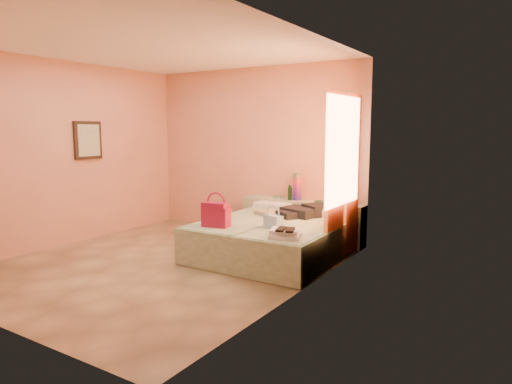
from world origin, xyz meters
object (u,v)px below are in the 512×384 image
Objects in this scene: water_bottle at (290,193)px; flower_vase at (346,195)px; bed_left at (246,235)px; green_book at (322,202)px; bed_right at (301,244)px; blue_handbag at (273,222)px; towel_stack at (285,234)px; magenta_handbag at (216,214)px; headboard_ledge at (301,221)px.

water_bottle is 0.81× the size of flower_vase.
bed_left is 1.31m from green_book.
bed_right is 1.09m from green_book.
bed_right is at bearing -101.03° from flower_vase.
green_book is at bearing 104.52° from blue_handbag.
water_bottle is 0.66× the size of towel_stack.
water_bottle reaches higher than magenta_handbag.
flower_vase reaches higher than towel_stack.
bed_left is at bearing 170.26° from blue_handbag.
water_bottle reaches higher than towel_stack.
water_bottle is 0.66× the size of magenta_handbag.
bed_left is 0.78m from magenta_handbag.
headboard_ledge is at bearing -178.08° from flower_vase.
green_book is 0.72× the size of blue_handbag.
flower_vase is 1.08× the size of blue_handbag.
magenta_handbag is at bearing -97.36° from water_bottle.
green_book is (0.56, -0.01, -0.10)m from water_bottle.
headboard_ledge is 1.18m from bed_right.
blue_handbag is (0.28, -1.40, 0.26)m from headboard_ledge.
magenta_handbag is at bearing -124.06° from green_book.
bed_right is at bearing -63.43° from headboard_ledge.
water_bottle is 1.44m from blue_handbag.
towel_stack is at bearing -26.54° from blue_handbag.
green_book is 1.83m from magenta_handbag.
towel_stack is (0.86, -1.73, -0.22)m from water_bottle.
magenta_handbag reaches higher than towel_stack.
green_book is at bearing -8.41° from headboard_ledge.
towel_stack is at bearing -63.64° from water_bottle.
green_book reaches higher than blue_handbag.
magenta_handbag is at bearing -103.31° from headboard_ledge.
blue_handbag is at bearing -125.94° from bed_right.
headboard_ledge is 1.02× the size of bed_right.
blue_handbag is (0.69, 0.31, -0.08)m from magenta_handbag.
bed_left is 0.82m from blue_handbag.
bed_left is 1.64m from flower_vase.
water_bottle is 0.87× the size of blue_handbag.
green_book is 0.55× the size of magenta_handbag.
water_bottle is 1.20× the size of green_book.
water_bottle reaches higher than bed_left.
flower_vase is at bearing 1.92° from headboard_ledge.
blue_handbag is at bearing -107.62° from flower_vase.
magenta_handbag is (-0.93, -0.66, 0.41)m from bed_right.
headboard_ledge is 1.02× the size of bed_left.
water_bottle is at bearing -166.24° from headboard_ledge.
bed_right is 1.21m from magenta_handbag.
water_bottle is 0.93m from flower_vase.
green_book is at bearing 97.97° from bed_right.
flower_vase reaches higher than water_bottle.
headboard_ledge is 7.73× the size of blue_handbag.
water_bottle is (-0.19, -0.05, 0.44)m from headboard_ledge.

